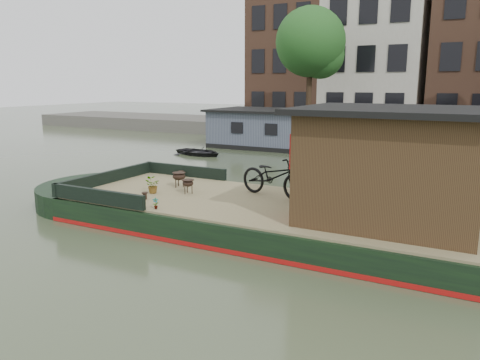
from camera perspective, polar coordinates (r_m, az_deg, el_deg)
The scene contains 18 objects.
ground at distance 11.48m, azimuth 6.63°, elevation -6.44°, with size 120.00×120.00×0.00m, color #2E3924.
houseboat_hull at distance 11.91m, azimuth 0.67°, elevation -4.30°, with size 14.01×4.02×0.60m.
houseboat_deck at distance 11.30m, azimuth 6.71°, elevation -3.43°, with size 11.80×3.80×0.05m, color olive.
bow_bulwark at distance 13.84m, azimuth -13.21°, elevation 0.01°, with size 3.00×4.00×0.35m.
cabin at distance 10.47m, azimuth 18.10°, elevation 1.87°, with size 4.00×3.50×2.42m.
bicycle at distance 12.16m, azimuth 4.14°, elevation 0.46°, with size 0.72×2.06×1.08m, color black.
potted_plant_c at distance 12.79m, azimuth -10.69°, elevation -0.64°, with size 0.39×0.34×0.43m, color #964E2B.
potted_plant_d at distance 12.72m, azimuth 10.36°, elevation -0.38°, with size 0.32×0.32×0.57m, color #9C472A.
potted_plant_e at distance 11.19m, azimuth -10.25°, elevation -2.84°, with size 0.14×0.10×0.27m, color maroon.
brazier_front at distance 13.43m, azimuth -7.44°, elevation 0.04°, with size 0.39×0.39×0.43m, color black, non-canonical shape.
brazier_rear at distance 12.62m, azimuth -6.36°, elevation -0.80°, with size 0.35×0.35×0.38m, color black, non-canonical shape.
bollard_port at distance 14.82m, azimuth -7.21°, elevation 0.72°, with size 0.18×0.18×0.21m, color black.
bollard_stbd at distance 12.20m, azimuth -11.53°, elevation -1.89°, with size 0.16×0.16×0.18m, color black.
dinghy at distance 23.68m, azimuth -5.02°, elevation 3.73°, with size 1.91×2.67×0.55m, color black.
far_houseboat at distance 24.64m, azimuth 18.68°, elevation 5.10°, with size 20.40×4.40×2.11m.
quay at distance 31.09m, azimuth 20.60°, elevation 5.27°, with size 60.00×6.00×0.90m, color #47443F.
townhouse_row at distance 38.12m, azimuth 23.15°, elevation 17.39°, with size 27.25×8.00×16.50m.
tree_left at distance 31.09m, azimuth 8.87°, elevation 15.93°, with size 4.40×4.40×7.40m.
Camera 1 is at (3.89, -10.19, 3.57)m, focal length 35.00 mm.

